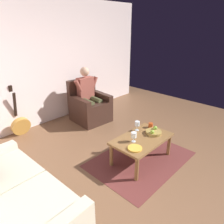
{
  "coord_description": "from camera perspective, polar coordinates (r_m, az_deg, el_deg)",
  "views": [
    {
      "loc": [
        2.47,
        1.31,
        2.17
      ],
      "look_at": [
        -0.22,
        -1.25,
        0.59
      ],
      "focal_mm": 33.33,
      "sensor_mm": 36.0,
      "label": 1
    }
  ],
  "objects": [
    {
      "name": "ground_plane",
      "position": [
        3.54,
        12.8,
        -15.45
      ],
      "size": [
        7.04,
        7.04,
        0.0
      ],
      "primitive_type": "plane",
      "color": "brown"
    },
    {
      "name": "decorative_dish",
      "position": [
        3.2,
        6.3,
        -9.86
      ],
      "size": [
        0.22,
        0.22,
        0.02
      ],
      "primitive_type": "cylinder",
      "color": "gold",
      "rests_on": "coffee_table"
    },
    {
      "name": "rug",
      "position": [
        3.73,
        7.86,
        -12.69
      ],
      "size": [
        1.73,
        1.24,
        0.01
      ],
      "primitive_type": "cube",
      "rotation": [
        0.0,
        0.0,
        -0.01
      ],
      "color": "#5C2926",
      "rests_on": "ground"
    },
    {
      "name": "coffee_table",
      "position": [
        3.53,
        8.18,
        -7.85
      ],
      "size": [
        1.03,
        0.63,
        0.43
      ],
      "rotation": [
        0.0,
        0.0,
        -0.01
      ],
      "color": "brown",
      "rests_on": "ground"
    },
    {
      "name": "candle_jar",
      "position": [
        3.84,
        10.56,
        -3.59
      ],
      "size": [
        0.08,
        0.08,
        0.09
      ],
      "primitive_type": "cylinder",
      "color": "#B1431A",
      "rests_on": "coffee_table"
    },
    {
      "name": "person_seated",
      "position": [
        4.9,
        -6.46,
        5.23
      ],
      "size": [
        0.65,
        0.6,
        1.27
      ],
      "rotation": [
        0.0,
        0.0,
        -0.08
      ],
      "color": "#93493C",
      "rests_on": "ground"
    },
    {
      "name": "armchair",
      "position": [
        5.01,
        -6.21,
        1.32
      ],
      "size": [
        0.81,
        0.85,
        0.97
      ],
      "rotation": [
        0.0,
        0.0,
        -0.08
      ],
      "color": "#341F18",
      "rests_on": "ground"
    },
    {
      "name": "wall_back",
      "position": [
        5.0,
        -16.57,
        12.8
      ],
      "size": [
        5.65,
        0.06,
        2.73
      ],
      "primitive_type": "cube",
      "color": "silver",
      "rests_on": "ground"
    },
    {
      "name": "guitar",
      "position": [
        4.75,
        -23.81,
        -3.16
      ],
      "size": [
        0.39,
        0.3,
        1.05
      ],
      "color": "#BB8638",
      "rests_on": "ground"
    },
    {
      "name": "wine_glass_near",
      "position": [
        3.67,
        6.94,
        -3.29
      ],
      "size": [
        0.08,
        0.08,
        0.18
      ],
      "color": "silver",
      "rests_on": "coffee_table"
    },
    {
      "name": "fruit_bowl",
      "position": [
        3.65,
        11.35,
        -5.38
      ],
      "size": [
        0.27,
        0.27,
        0.11
      ],
      "color": "olive",
      "rests_on": "coffee_table"
    },
    {
      "name": "couch",
      "position": [
        2.78,
        -25.95,
        -21.66
      ],
      "size": [
        0.89,
        1.77,
        0.87
      ],
      "rotation": [
        0.0,
        0.0,
        1.6
      ],
      "color": "beige",
      "rests_on": "ground"
    },
    {
      "name": "wine_glass_far",
      "position": [
        3.33,
        6.03,
        -6.41
      ],
      "size": [
        0.09,
        0.09,
        0.17
      ],
      "color": "silver",
      "rests_on": "coffee_table"
    }
  ]
}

